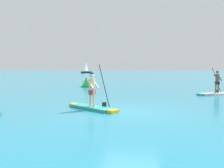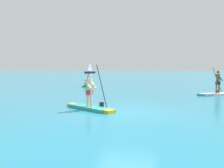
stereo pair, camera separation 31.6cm
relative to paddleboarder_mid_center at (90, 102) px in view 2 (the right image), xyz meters
The scene contains 5 objects.
ground 1.79m from the paddleboarder_mid_center, ahead, with size 440.00×440.00×0.00m, color teal.
paddleboarder_mid_center is the anchor object (origin of this frame).
paddleboarder_far_right 10.46m from the paddleboarder_mid_center, 49.88° to the left, with size 2.99×2.20×1.95m.
race_marker_buoy 13.59m from the paddleboarder_mid_center, 110.64° to the left, with size 1.23×1.23×1.07m.
sailboat_left_horizon 87.00m from the paddleboarder_mid_center, 109.64° to the left, with size 3.33×4.88×5.80m.
Camera 2 is at (1.93, -10.06, 1.84)m, focal length 38.56 mm.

